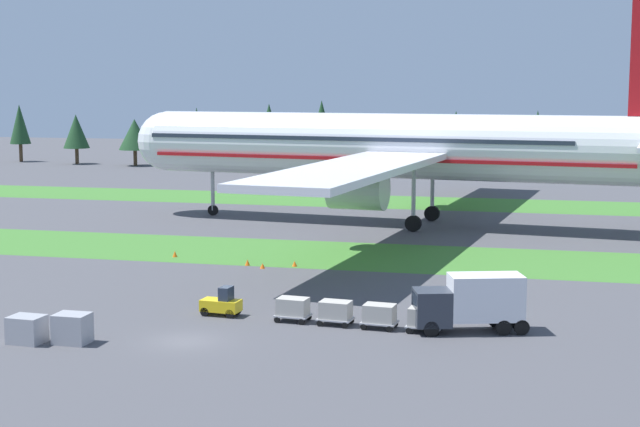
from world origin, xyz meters
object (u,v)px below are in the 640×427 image
Objects in this scene: ground_crew_marshaller at (461,306)px; taxiway_marker_1 at (295,264)px; cargo_dolly_fourth at (425,318)px; airliner at (402,146)px; taxiway_marker_0 at (175,254)px; cargo_dolly_third at (379,314)px; taxiway_marker_3 at (263,266)px; uld_container_1 at (27,329)px; uld_container_0 at (72,328)px; cargo_dolly_second at (336,311)px; cargo_dolly_lead at (293,308)px; taxiway_marker_2 at (247,262)px; catering_truck at (471,301)px; baggage_tug at (222,304)px.

taxiway_marker_1 is (-15.37, 15.39, -0.71)m from ground_crew_marshaller.
cargo_dolly_fourth is 23.44m from taxiway_marker_1.
airliner is 142.80× the size of taxiway_marker_0.
taxiway_marker_3 is at bearing 41.80° from cargo_dolly_third.
taxiway_marker_1 is at bearing 71.28° from uld_container_1.
uld_container_1 is (-2.65, -0.57, -0.08)m from uld_container_0.
cargo_dolly_second is at bearing -67.57° from taxiway_marker_1.
taxiway_marker_1 is at bearing 19.78° from cargo_dolly_lead.
taxiway_marker_1 is 0.93× the size of taxiway_marker_2.
taxiway_marker_0 is 1.23× the size of taxiway_marker_3.
cargo_dolly_lead is at bearing -173.82° from airliner.
taxiway_marker_0 is at bearing 36.67° from catering_truck.
cargo_dolly_third is 21.41m from uld_container_1.
uld_container_0 is 2.72m from uld_container_1.
taxiway_marker_1 is 1.04× the size of taxiway_marker_3.
catering_truck reaches higher than taxiway_marker_0.
ground_crew_marshaller is at bearing -1.17° from catering_truck.
cargo_dolly_lead reaches higher than taxiway_marker_0.
cargo_dolly_lead is 4.93× the size of taxiway_marker_1.
taxiway_marker_3 is (9.17, -3.36, -0.05)m from taxiway_marker_0.
taxiway_marker_0 is at bearing 44.05° from cargo_dolly_lead.
cargo_dolly_fourth is 1.34× the size of ground_crew_marshaller.
ground_crew_marshaller is 22.53m from taxiway_marker_3.
taxiway_marker_0 is at bearing 34.94° from baggage_tug.
cargo_dolly_fourth is 32.68m from taxiway_marker_0.
cargo_dolly_third is 5.14× the size of taxiway_marker_3.
cargo_dolly_lead is 5.14× the size of taxiway_marker_3.
catering_truck is 27.01m from taxiway_marker_2.
cargo_dolly_fourth is 1.16× the size of uld_container_1.
cargo_dolly_second is 20.19m from taxiway_marker_1.
taxiway_marker_3 is at bearing 28.16° from cargo_dolly_lead.
catering_truck is 14.40× the size of taxiway_marker_2.
catering_truck is 15.53× the size of taxiway_marker_1.
ground_crew_marshaller is at bearing -21.55° from cargo_dolly_fourth.
uld_container_1 is 28.63m from taxiway_marker_1.
cargo_dolly_lead is (-0.26, -44.51, -7.72)m from airliner.
cargo_dolly_lead reaches higher than taxiway_marker_3.
cargo_dolly_fourth is 5.14× the size of taxiway_marker_3.
taxiway_marker_3 is at bearing -43.48° from ground_crew_marshaller.
airliner reaches higher than uld_container_0.
taxiway_marker_0 is at bearing 55.08° from cargo_dolly_fourth.
cargo_dolly_third is at bearing -90.00° from cargo_dolly_lead.
cargo_dolly_third is at bearing 30.87° from ground_crew_marshaller.
cargo_dolly_fourth is 23.73m from taxiway_marker_3.
cargo_dolly_fourth reaches higher than taxiway_marker_0.
cargo_dolly_fourth is at bearing -90.00° from cargo_dolly_second.
taxiway_marker_2 reaches higher than taxiway_marker_3.
cargo_dolly_fourth reaches higher than taxiway_marker_1.
cargo_dolly_lead is 2.90m from cargo_dolly_second.
airliner is 30.57m from taxiway_marker_0.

